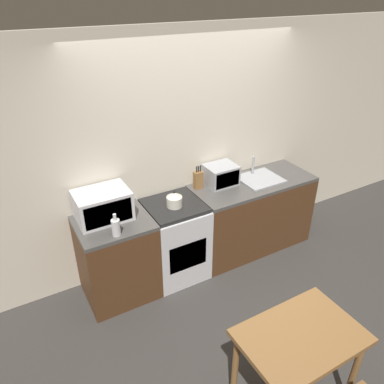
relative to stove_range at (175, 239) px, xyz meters
The scene contains 12 objects.
ground_plane 1.04m from the stove_range, 66.12° to the right, with size 16.00×16.00×0.00m, color #33302D.
wall_back 0.99m from the stove_range, 42.04° to the left, with size 10.00×0.06×2.60m.
counter_left_run 0.66m from the stove_range, behind, with size 0.72×0.62×0.90m.
counter_right_run 1.04m from the stove_range, ahead, with size 1.48×0.62×0.90m.
stove_range is the anchor object (origin of this frame).
kettle 0.53m from the stove_range, 105.83° to the right, with size 0.16×0.16×0.18m.
microwave 0.94m from the stove_range, behind, with size 0.51×0.37×0.29m.
bottle 0.91m from the stove_range, 162.17° to the right, with size 0.08×0.08×0.22m.
knife_block 0.71m from the stove_range, 24.55° to the left, with size 0.10×0.07×0.27m.
toaster_oven 0.89m from the stove_range, 11.97° to the left, with size 0.35×0.29×0.23m.
sink_basin 1.23m from the stove_range, ahead, with size 0.47×0.42×0.24m.
dining_table 1.81m from the stove_range, 87.21° to the right, with size 0.88×0.59×0.75m.
Camera 1 is at (-1.85, -2.14, 2.91)m, focal length 35.00 mm.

